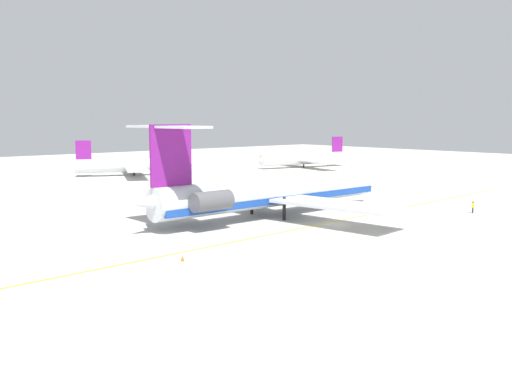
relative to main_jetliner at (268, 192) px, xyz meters
The scene contains 10 objects.
ground 10.90m from the main_jetliner, 72.83° to the right, with size 337.27×337.27×0.00m, color #B7B5AD.
main_jetliner is the anchor object (origin of this frame).
airliner_mid_left 68.09m from the main_jetliner, 75.71° to the left, with size 27.72×27.99×8.76m.
airliner_mid_right 84.33m from the main_jetliner, 40.92° to the left, with size 28.83×28.76×8.68m.
ground_crew_near_nose 32.67m from the main_jetliner, 46.08° to the left, with size 0.35×0.31×1.71m.
ground_crew_near_tail 30.86m from the main_jetliner, 34.88° to the right, with size 0.43×0.28×1.78m.
ground_crew_portside 26.99m from the main_jetliner, 50.93° to the left, with size 0.32×0.34×1.71m.
safety_cone_nose 27.36m from the main_jetliner, 150.59° to the right, with size 0.40×0.40×0.55m, color #EA590F.
safety_cone_wingtip 30.91m from the main_jetliner, 41.78° to the left, with size 0.40×0.40×0.55m, color #EA590F.
taxiway_centreline 9.70m from the main_jetliner, 81.83° to the right, with size 103.29×0.36×0.01m, color gold.
Camera 1 is at (-58.00, -50.06, 13.99)m, focal length 40.53 mm.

